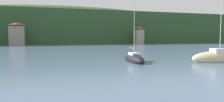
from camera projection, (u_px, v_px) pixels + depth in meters
name	position (u px, v px, depth m)	size (l,w,h in m)	color
wooded_hillside	(66.00, 31.00, 130.14)	(352.00, 64.72, 37.98)	#2D4C28
shore_building_westcentral	(17.00, 34.00, 82.55)	(6.21, 3.49, 9.79)	gray
shore_building_central	(139.00, 35.00, 98.55)	(4.22, 4.94, 9.14)	gray
sailboat_mid_2	(219.00, 58.00, 29.16)	(8.74, 4.19, 12.82)	#CCBC8E
sailboat_mid_5	(134.00, 59.00, 29.48)	(2.48, 7.23, 10.83)	black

